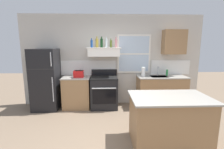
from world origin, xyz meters
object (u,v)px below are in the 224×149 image
Objects in this scene: stove_range at (104,92)px; bottle_rose_pink at (116,43)px; toaster at (79,74)px; bottle_clear_tall at (106,43)px; dish_soap_bottle at (167,73)px; kitchen_island at (169,120)px; bottle_champagne_gold_foil at (97,43)px; bottle_dark_green_wine at (102,43)px; paper_towel_roll at (143,72)px; bottle_olive_oil_square at (111,44)px; refrigerator at (46,79)px; bottle_blue_liqueur at (92,44)px.

stove_range is 3.70× the size of bottle_rose_pink.
bottle_clear_tall is (0.79, 0.14, 0.86)m from toaster.
kitchen_island is (-0.69, -1.99, -0.54)m from dish_soap_bottle.
bottle_champagne_gold_foil reaches higher than toaster.
kitchen_island is (1.25, -1.96, -1.42)m from bottle_dark_green_wine.
paper_towel_roll is at bearing -4.73° from bottle_champagne_gold_foil.
bottle_olive_oil_square is 0.15m from bottle_rose_pink.
refrigerator is 1.65m from bottle_blue_liqueur.
bottle_champagne_gold_foil is (0.52, 0.16, 0.87)m from toaster.
bottle_clear_tall is at bearing 119.27° from kitchen_island.
bottle_dark_green_wine reaches higher than bottle_clear_tall.
paper_towel_roll is at bearing 1.88° from stove_range.
paper_towel_roll reaches higher than kitchen_island.
paper_towel_roll is (1.07, -0.10, -0.82)m from bottle_clear_tall.
paper_towel_roll is (0.80, -0.09, -0.82)m from bottle_rose_pink.
bottle_olive_oil_square reaches higher than paper_towel_roll.
bottle_champagne_gold_foil is 1.04× the size of bottle_clear_tall.
bottle_blue_liqueur is 0.17m from bottle_champagne_gold_foil.
refrigerator is 2.11m from bottle_olive_oil_square.
bottle_dark_green_wine is (0.13, -0.05, -0.00)m from bottle_champagne_gold_foil.
bottle_olive_oil_square reaches higher than toaster.
bottle_blue_liqueur is 1.40× the size of dish_soap_bottle.
refrigerator is at bearing -177.40° from dish_soap_bottle.
toaster is 1.65× the size of dish_soap_bottle.
toaster is 1.18× the size of bottle_blue_liqueur.
toaster is 1.26m from bottle_olive_oil_square.
refrigerator is at bearing -173.27° from bottle_champagne_gold_foil.
bottle_rose_pink reaches higher than dish_soap_bottle.
bottle_clear_tall is 1.00× the size of bottle_rose_pink.
bottle_dark_green_wine is at bearing -178.99° from dish_soap_bottle.
refrigerator is 1.70m from stove_range.
bottle_champagne_gold_foil is 1.71× the size of dish_soap_bottle.
stove_range is 6.06× the size of dish_soap_bottle.
kitchen_island is at bearing -57.41° from stove_range.
toaster reaches higher than stove_range.
bottle_clear_tall reaches higher than dish_soap_bottle.
toaster is 1.38m from bottle_rose_pink.
bottle_blue_liqueur is at bearing -146.11° from bottle_champagne_gold_foil.
stove_range is 1.45m from bottle_rose_pink.
stove_range is at bearing -144.52° from bottle_olive_oil_square.
bottle_clear_tall is at bearing 12.85° from bottle_dark_green_wine.
bottle_dark_green_wine reaches higher than dish_soap_bottle.
kitchen_island is (1.91, -1.85, -0.55)m from toaster.
bottle_champagne_gold_foil is 1.01× the size of bottle_dark_green_wine.
stove_range is at bearing -175.82° from dish_soap_bottle.
bottle_blue_liqueur is 2.38m from dish_soap_bottle.
toaster is 0.98× the size of bottle_dark_green_wine.
bottle_champagne_gold_foil is (0.14, 0.10, 0.02)m from bottle_blue_liqueur.
bottle_blue_liqueur is (0.38, 0.06, 0.84)m from toaster.
bottle_champagne_gold_foil is at bearing 161.20° from bottle_dark_green_wine.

